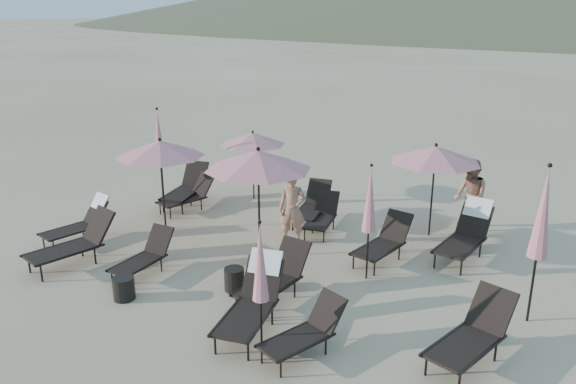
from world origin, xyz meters
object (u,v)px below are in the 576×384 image
Objects in this scene: lounger_2 at (144,255)px; umbrella_open_2 at (253,139)px; lounger_6 at (187,187)px; lounger_3 at (253,298)px; umbrella_open_3 at (435,154)px; umbrella_closed_1 at (543,214)px; lounger_5 at (473,334)px; side_table_1 at (234,279)px; lounger_10 at (384,241)px; umbrella_open_1 at (258,160)px; side_table_0 at (124,288)px; lounger_4 at (275,277)px; umbrella_closed_0 at (260,263)px; lounger_0 at (81,221)px; lounger_9 at (322,216)px; umbrella_open_0 at (160,149)px; lounger_11 at (466,233)px; lounger_7 at (188,195)px; beachgoer_b at (470,196)px; lounger_8 at (312,205)px; umbrella_closed_2 at (159,139)px; umbrella_closed_3 at (370,200)px; lounger_12 at (305,331)px; beachgoer_a at (292,209)px; lounger_1 at (74,242)px.

umbrella_open_2 is at bearing 96.97° from lounger_2.
lounger_3 is at bearing -53.82° from lounger_6.
umbrella_open_3 is 0.80× the size of umbrella_closed_1.
lounger_5 reaches higher than side_table_1.
lounger_5 is at bearing -38.32° from lounger_10.
umbrella_open_1 reaches higher than side_table_0.
lounger_4 is 0.77× the size of umbrella_closed_0.
lounger_0 reaches higher than lounger_9.
umbrella_open_1 is 4.04m from umbrella_open_2.
lounger_5 is 4.51m from side_table_1.
umbrella_open_1 is at bearing 136.61° from lounger_4.
umbrella_open_0 is at bearing 121.53° from lounger_2.
side_table_1 is (-3.31, -3.98, -0.33)m from lounger_11.
umbrella_open_1 is 3.81m from umbrella_closed_0.
umbrella_open_1 reaches higher than lounger_7.
beachgoer_b is (1.83, 6.44, 0.35)m from lounger_3.
lounger_11 is 7.24m from side_table_0.
lounger_11 is at bearing 60.48° from lounger_4.
side_table_0 is (-0.90, -5.45, -0.23)m from lounger_8.
side_table_1 is at bearing -168.53° from lounger_4.
umbrella_open_1 is at bearing -9.43° from lounger_7.
umbrella_open_1 is at bearing -116.21° from lounger_9.
umbrella_closed_2 is at bearing 163.15° from umbrella_open_1.
umbrella_open_0 is 0.95× the size of umbrella_closed_3.
lounger_11 is at bearing 128.83° from umbrella_closed_1.
lounger_7 is at bearing 86.54° from lounger_0.
lounger_12 is at bearing 0.25° from lounger_0.
umbrella_closed_3 is (3.95, 2.24, 1.28)m from lounger_2.
lounger_2 is 0.89× the size of lounger_10.
umbrella_open_2 is at bearing 149.34° from umbrella_closed_3.
umbrella_closed_3 reaches higher than beachgoer_a.
lounger_12 is (-1.06, -5.06, -0.16)m from lounger_11.
lounger_6 is at bearing -133.86° from umbrella_open_2.
lounger_2 is 1.11m from side_table_0.
side_table_0 is at bearing -153.57° from umbrella_closed_1.
lounger_11 reaches higher than lounger_2.
umbrella_closed_0 is 1.26× the size of beachgoer_b.
lounger_2 is at bearing -148.51° from beachgoer_a.
lounger_6 is (0.28, 3.33, 0.01)m from lounger_0.
umbrella_closed_0 reaches higher than umbrella_open_2.
lounger_9 is 0.69× the size of umbrella_open_0.
side_table_1 is at bearing -165.07° from lounger_5.
lounger_7 is 0.87× the size of lounger_11.
side_table_1 is at bearing 42.55° from side_table_0.
lounger_2 is at bearing -135.95° from lounger_11.
umbrella_open_2 is at bearing 75.93° from lounger_7.
umbrella_closed_0 reaches higher than lounger_1.
lounger_9 is at bearing 108.16° from lounger_4.
lounger_0 is at bearing 147.94° from lounger_1.
umbrella_closed_2 is at bearing -167.40° from lounger_11.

